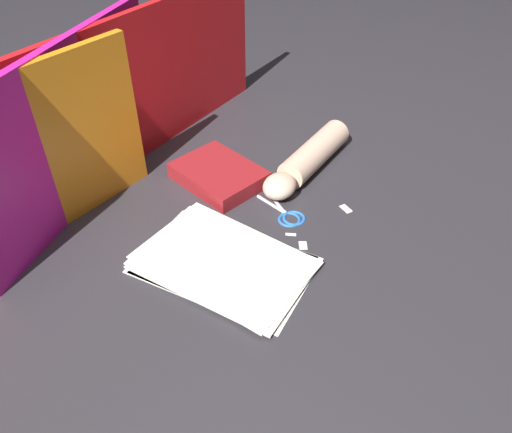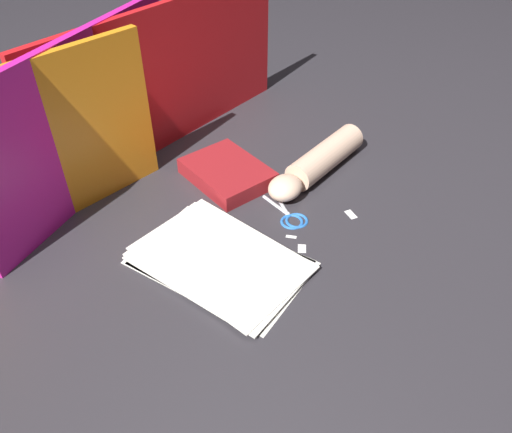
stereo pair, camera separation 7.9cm
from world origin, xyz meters
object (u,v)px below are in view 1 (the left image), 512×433
Objects in this scene: paper_stack at (224,263)px; hand_forearm at (307,160)px; scissors at (287,213)px; book_closed at (219,175)px.

paper_stack is 0.40m from hand_forearm.
hand_forearm is at bearing 10.78° from scissors.
paper_stack is at bearing 169.31° from scissors.
paper_stack reaches higher than scissors.
paper_stack is 0.30m from book_closed.
hand_forearm is (0.39, -0.01, 0.03)m from paper_stack.
hand_forearm reaches higher than paper_stack.
book_closed reaches higher than scissors.
book_closed is at bearing 80.52° from scissors.
book_closed is 1.70× the size of scissors.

